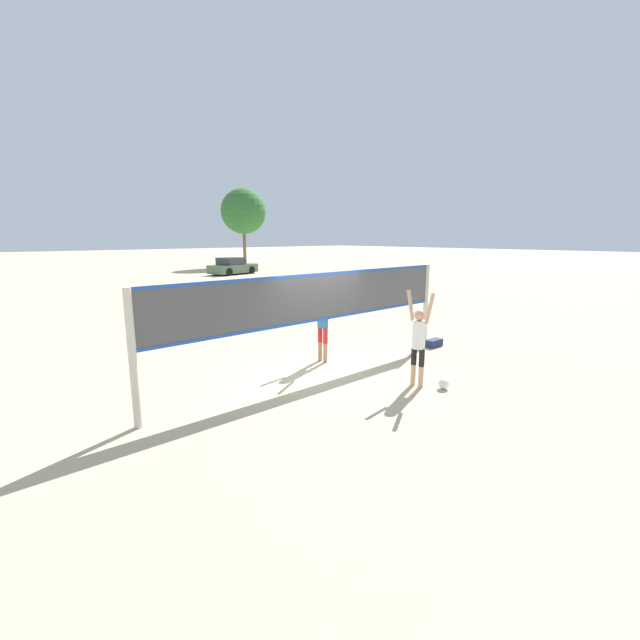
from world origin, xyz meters
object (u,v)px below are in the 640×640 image
at_px(volleyball_net, 320,306).
at_px(volleyball, 444,384).
at_px(player_blocker, 323,317).
at_px(parked_car_near, 233,267).
at_px(gear_bag, 434,343).
at_px(tree_left_cluster, 243,211).
at_px(player_spiker, 419,337).

bearing_deg(volleyball_net, volleyball, -61.26).
distance_m(player_blocker, parked_car_near, 26.78).
distance_m(gear_bag, tree_left_cluster, 35.58).
relative_size(player_spiker, tree_left_cluster, 0.26).
height_order(player_spiker, player_blocker, player_blocker).
bearing_deg(player_blocker, player_spiker, 5.58).
distance_m(player_spiker, volleyball, 1.12).
bearing_deg(tree_left_cluster, player_spiker, -116.72).
bearing_deg(parked_car_near, volleyball_net, -129.01).
bearing_deg(volleyball_net, tree_left_cluster, 60.45).
bearing_deg(tree_left_cluster, volleyball, -116.02).
bearing_deg(tree_left_cluster, player_blocker, -119.06).
bearing_deg(player_blocker, volleyball, 9.62).
height_order(player_blocker, tree_left_cluster, tree_left_cluster).
xyz_separation_m(parked_car_near, tree_left_cluster, (5.71, 7.11, 5.06)).
relative_size(player_blocker, parked_car_near, 0.50).
bearing_deg(volleyball, player_spiker, 119.59).
relative_size(player_spiker, volleyball, 9.18).
height_order(volleyball, tree_left_cluster, tree_left_cluster).
xyz_separation_m(player_spiker, volleyball, (0.28, -0.49, -0.97)).
xyz_separation_m(player_blocker, gear_bag, (3.45, -1.05, -1.07)).
bearing_deg(parked_car_near, volleyball, -124.58).
bearing_deg(player_spiker, volleyball_net, 28.52).
xyz_separation_m(volleyball_net, player_spiker, (1.05, -1.94, -0.56)).
distance_m(volleyball, parked_car_near, 29.49).
bearing_deg(player_spiker, tree_left_cluster, -26.72).
distance_m(volleyball_net, parked_car_near, 27.84).
height_order(player_blocker, parked_car_near, player_blocker).
distance_m(player_spiker, parked_car_near, 29.14).
bearing_deg(tree_left_cluster, volleyball_net, -119.55).
distance_m(volleyball_net, gear_bag, 4.51).
bearing_deg(volleyball, volleyball_net, 118.74).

